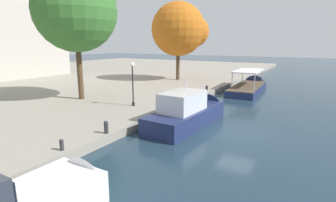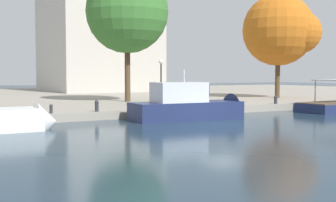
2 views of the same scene
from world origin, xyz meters
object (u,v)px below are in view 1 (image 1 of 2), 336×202
at_px(mooring_bollard_1, 62,144).
at_px(lamp_post, 133,78).
at_px(mooring_bollard_2, 207,88).
at_px(tree_2, 76,14).
at_px(motor_yacht_1, 190,113).
at_px(tour_boat_2, 249,89).
at_px(tree_0, 180,30).
at_px(mooring_bollard_0, 106,127).

relative_size(mooring_bollard_1, lamp_post, 0.16).
height_order(mooring_bollard_2, tree_2, tree_2).
bearing_deg(motor_yacht_1, mooring_bollard_2, 18.04).
distance_m(tour_boat_2, tree_2, 22.84).
height_order(motor_yacht_1, lamp_post, lamp_post).
relative_size(mooring_bollard_1, tree_0, 0.05).
distance_m(tour_boat_2, mooring_bollard_0, 23.74).
bearing_deg(tree_0, tree_2, 173.49).
distance_m(tour_boat_2, tree_0, 13.53).
relative_size(motor_yacht_1, mooring_bollard_1, 14.64).
relative_size(tour_boat_2, mooring_bollard_0, 14.14).
relative_size(motor_yacht_1, tree_0, 0.80).
bearing_deg(mooring_bollard_2, lamp_post, 163.00).
bearing_deg(tour_boat_2, mooring_bollard_0, 169.51).
bearing_deg(mooring_bollard_0, tour_boat_2, -7.83).
distance_m(tour_boat_2, mooring_bollard_1, 26.93).
height_order(mooring_bollard_1, tree_2, tree_2).
relative_size(motor_yacht_1, mooring_bollard_0, 11.21).
bearing_deg(mooring_bollard_0, motor_yacht_1, -23.65).
bearing_deg(tour_boat_2, tree_2, 139.35).
bearing_deg(tour_boat_2, mooring_bollard_1, 170.12).
bearing_deg(mooring_bollard_0, tree_2, 55.08).
distance_m(tour_boat_2, lamp_post, 18.04).
relative_size(motor_yacht_1, tree_2, 0.73).
bearing_deg(tree_0, mooring_bollard_2, -135.33).
bearing_deg(lamp_post, mooring_bollard_0, -155.40).
relative_size(tour_boat_2, tree_0, 1.00).
bearing_deg(motor_yacht_1, tree_0, 32.78).
xyz_separation_m(lamp_post, tree_2, (-0.03, 6.65, 5.80)).
height_order(mooring_bollard_2, lamp_post, lamp_post).
distance_m(mooring_bollard_2, tree_2, 16.04).
bearing_deg(mooring_bollard_0, mooring_bollard_2, 0.27).
height_order(tour_boat_2, tree_0, tree_0).
xyz_separation_m(motor_yacht_1, mooring_bollard_0, (-6.35, 2.78, 0.23)).
bearing_deg(mooring_bollard_2, tour_boat_2, -26.54).
bearing_deg(mooring_bollard_2, motor_yacht_1, -164.79).
distance_m(mooring_bollard_1, lamp_post, 10.73).
bearing_deg(lamp_post, tree_0, 14.55).
relative_size(mooring_bollard_2, tree_0, 0.06).
bearing_deg(tour_boat_2, motor_yacht_1, 175.83).
height_order(tour_boat_2, lamp_post, lamp_post).
height_order(motor_yacht_1, tree_0, tree_0).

